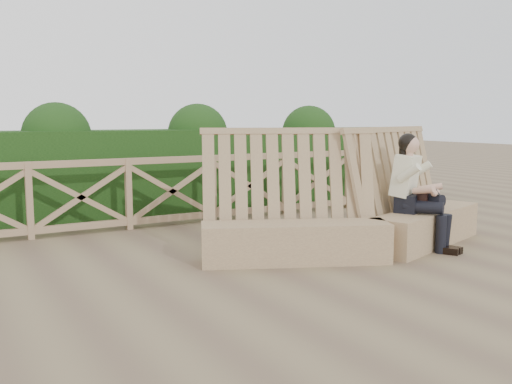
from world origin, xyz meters
TOP-DOWN VIEW (x-y plane):
  - ground at (0.00, 0.00)m, footprint 60.00×60.00m
  - bench at (1.41, 0.58)m, footprint 4.31×1.60m
  - woman at (2.13, 0.38)m, footprint 0.66×0.96m
  - guardrail at (0.00, 3.50)m, footprint 10.10×0.09m
  - hedge at (0.00, 4.70)m, footprint 12.00×1.20m

SIDE VIEW (x-z plane):
  - ground at x=0.00m, z-range 0.00..0.00m
  - bench at x=1.41m, z-range -0.40..1.21m
  - guardrail at x=0.00m, z-range 0.00..1.10m
  - hedge at x=0.00m, z-range 0.00..1.50m
  - woman at x=2.13m, z-range 0.05..1.56m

